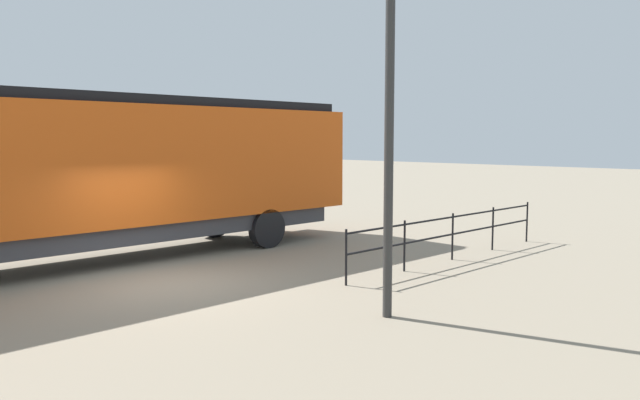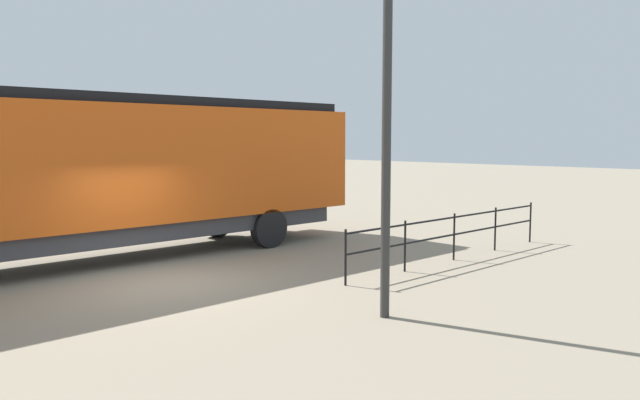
{
  "view_description": "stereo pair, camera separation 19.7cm",
  "coord_description": "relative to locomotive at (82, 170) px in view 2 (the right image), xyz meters",
  "views": [
    {
      "loc": [
        11.47,
        -6.55,
        3.05
      ],
      "look_at": [
        1.89,
        2.84,
        1.72
      ],
      "focal_mm": 34.47,
      "sensor_mm": 36.0,
      "label": 1
    },
    {
      "loc": [
        11.61,
        -6.41,
        3.05
      ],
      "look_at": [
        1.89,
        2.84,
        1.72
      ],
      "focal_mm": 34.47,
      "sensor_mm": 36.0,
      "label": 2
    }
  ],
  "objects": [
    {
      "name": "locomotive",
      "position": [
        0.0,
        0.0,
        0.0
      ],
      "size": [
        2.9,
        16.26,
        4.12
      ],
      "color": "#D15114",
      "rests_on": "ground_plane"
    },
    {
      "name": "platform_fence",
      "position": [
        5.95,
        6.98,
        -1.55
      ],
      "size": [
        0.05,
        7.94,
        1.19
      ],
      "color": "black",
      "rests_on": "ground_plane"
    },
    {
      "name": "lamp_post",
      "position": [
        8.0,
        1.88,
        1.69
      ],
      "size": [
        0.45,
        0.45,
        6.1
      ],
      "color": "#2D2D2D",
      "rests_on": "ground_plane"
    },
    {
      "name": "ground_plane",
      "position": [
        3.1,
        0.36,
        -2.32
      ],
      "size": [
        120.0,
        120.0,
        0.0
      ],
      "primitive_type": "plane",
      "color": "gray"
    }
  ]
}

